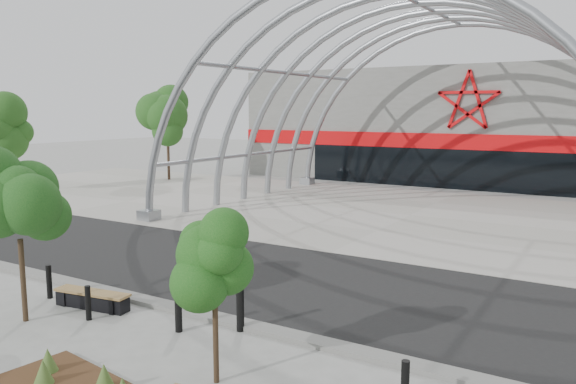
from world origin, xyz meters
TOP-DOWN VIEW (x-y plane):
  - ground at (0.00, 0.00)m, footprint 140.00×140.00m
  - road at (0.00, 3.50)m, footprint 140.00×7.00m
  - forecourt at (0.00, 15.50)m, footprint 60.00×17.00m
  - kerb at (0.00, -0.25)m, footprint 60.00×0.50m
  - arena_building at (0.00, 33.45)m, footprint 34.00×15.24m
  - vault_canopy at (0.00, 15.50)m, footprint 20.80×15.80m
  - street_tree_0 at (-3.41, -2.69)m, footprint 1.75×1.75m
  - street_tree_1 at (2.51, -2.74)m, footprint 1.33×1.33m
  - bench_0 at (-2.75, -1.24)m, footprint 2.20×0.79m
  - bollard_0 at (-4.38, -1.32)m, footprint 0.15×0.15m
  - bollard_1 at (-2.15, -1.85)m, footprint 0.14×0.14m
  - bollard_2 at (0.24, -1.26)m, footprint 0.17×0.17m
  - bollard_3 at (1.43, -0.49)m, footprint 0.18×0.18m
  - bg_tree_0 at (-20.00, 20.00)m, footprint 3.00×3.00m
  - bg_tree_2 at (-24.00, 10.00)m, footprint 2.55×2.55m

SIDE VIEW (x-z plane):
  - ground at x=0.00m, z-range 0.00..0.00m
  - road at x=0.00m, z-range 0.00..0.02m
  - vault_canopy at x=0.00m, z-range -10.16..10.20m
  - forecourt at x=0.00m, z-range 0.00..0.04m
  - kerb at x=0.00m, z-range 0.00..0.12m
  - bench_0 at x=-2.75m, z-range -0.01..0.45m
  - bollard_1 at x=-2.15m, z-range 0.00..0.86m
  - bollard_0 at x=-4.38m, z-range 0.00..0.92m
  - bollard_2 at x=0.24m, z-range 0.00..1.04m
  - bollard_3 at x=1.43m, z-range 0.00..1.13m
  - street_tree_1 at x=2.51m, z-range 0.69..3.84m
  - street_tree_0 at x=-3.41m, z-range 0.87..4.85m
  - bg_tree_2 at x=-24.00m, z-range 1.17..6.55m
  - arena_building at x=0.00m, z-range -0.01..7.99m
  - bg_tree_0 at x=-20.00m, z-range 1.41..7.86m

